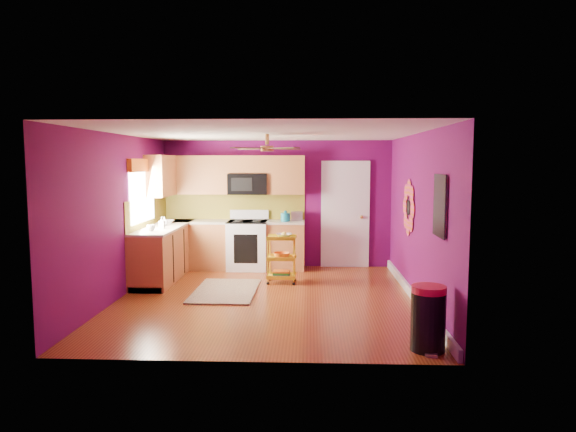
{
  "coord_description": "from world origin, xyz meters",
  "views": [
    {
      "loc": [
        0.65,
        -7.63,
        2.07
      ],
      "look_at": [
        0.31,
        0.4,
        1.23
      ],
      "focal_mm": 32.0,
      "sensor_mm": 36.0,
      "label": 1
    }
  ],
  "objects": [
    {
      "name": "left_window",
      "position": [
        -2.22,
        1.05,
        1.74
      ],
      "size": [
        0.08,
        1.35,
        1.08
      ],
      "color": "white",
      "rests_on": "ground"
    },
    {
      "name": "panel_door",
      "position": [
        1.35,
        2.47,
        1.02
      ],
      "size": [
        0.95,
        0.11,
        2.15
      ],
      "color": "white",
      "rests_on": "ground"
    },
    {
      "name": "upper_cabinetry",
      "position": [
        -1.24,
        2.17,
        1.8
      ],
      "size": [
        2.8,
        2.3,
        1.26
      ],
      "color": "#975529",
      "rests_on": "ground"
    },
    {
      "name": "room_envelope",
      "position": [
        0.03,
        0.0,
        1.63
      ],
      "size": [
        4.54,
        5.04,
        2.52
      ],
      "color": "#600B51",
      "rests_on": "ground"
    },
    {
      "name": "counter_dish",
      "position": [
        -2.0,
        1.77,
        0.97
      ],
      "size": [
        0.23,
        0.23,
        0.06
      ],
      "primitive_type": "imported",
      "color": "white",
      "rests_on": "lower_cabinets"
    },
    {
      "name": "rolling_cart",
      "position": [
        0.18,
        1.03,
        0.46
      ],
      "size": [
        0.51,
        0.38,
        0.89
      ],
      "color": "yellow",
      "rests_on": "ground"
    },
    {
      "name": "toaster",
      "position": [
        0.4,
        2.3,
        1.03
      ],
      "size": [
        0.22,
        0.15,
        0.18
      ],
      "primitive_type": "cube",
      "color": "beige",
      "rests_on": "lower_cabinets"
    },
    {
      "name": "ground",
      "position": [
        0.0,
        0.0,
        0.0
      ],
      "size": [
        5.0,
        5.0,
        0.0
      ],
      "primitive_type": "plane",
      "color": "#682A10",
      "rests_on": "ground"
    },
    {
      "name": "teal_kettle",
      "position": [
        0.18,
        2.16,
        1.02
      ],
      "size": [
        0.18,
        0.18,
        0.21
      ],
      "color": "#127188",
      "rests_on": "lower_cabinets"
    },
    {
      "name": "right_wall_art",
      "position": [
        2.23,
        -0.34,
        1.44
      ],
      "size": [
        0.04,
        2.74,
        1.04
      ],
      "color": "black",
      "rests_on": "ground"
    },
    {
      "name": "soap_bottle_b",
      "position": [
        -1.95,
        1.37,
        1.02
      ],
      "size": [
        0.13,
        0.13,
        0.16
      ],
      "primitive_type": "imported",
      "color": "white",
      "rests_on": "lower_cabinets"
    },
    {
      "name": "trash_can",
      "position": [
        1.96,
        -2.08,
        0.36
      ],
      "size": [
        0.44,
        0.45,
        0.73
      ],
      "color": "black",
      "rests_on": "ground"
    },
    {
      "name": "ceiling_fan",
      "position": [
        0.0,
        0.2,
        2.29
      ],
      "size": [
        1.01,
        1.01,
        0.26
      ],
      "color": "#BF8C3F",
      "rests_on": "ground"
    },
    {
      "name": "counter_cup",
      "position": [
        -1.97,
        0.66,
        0.99
      ],
      "size": [
        0.13,
        0.13,
        0.11
      ],
      "primitive_type": "imported",
      "color": "white",
      "rests_on": "lower_cabinets"
    },
    {
      "name": "lower_cabinets",
      "position": [
        -1.35,
        1.82,
        0.43
      ],
      "size": [
        2.81,
        2.31,
        0.94
      ],
      "color": "#975529",
      "rests_on": "ground"
    },
    {
      "name": "electric_range",
      "position": [
        -0.55,
        2.17,
        0.48
      ],
      "size": [
        0.76,
        0.66,
        1.13
      ],
      "color": "white",
      "rests_on": "ground"
    },
    {
      "name": "soap_bottle_a",
      "position": [
        -1.88,
        0.97,
        1.04
      ],
      "size": [
        0.09,
        0.09,
        0.2
      ],
      "primitive_type": "imported",
      "color": "#EA3F72",
      "rests_on": "lower_cabinets"
    },
    {
      "name": "shag_rug",
      "position": [
        -0.7,
        0.4,
        0.01
      ],
      "size": [
        1.0,
        1.61,
        0.02
      ],
      "primitive_type": "cube",
      "rotation": [
        0.0,
        0.0,
        -0.01
      ],
      "color": "black",
      "rests_on": "ground"
    }
  ]
}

